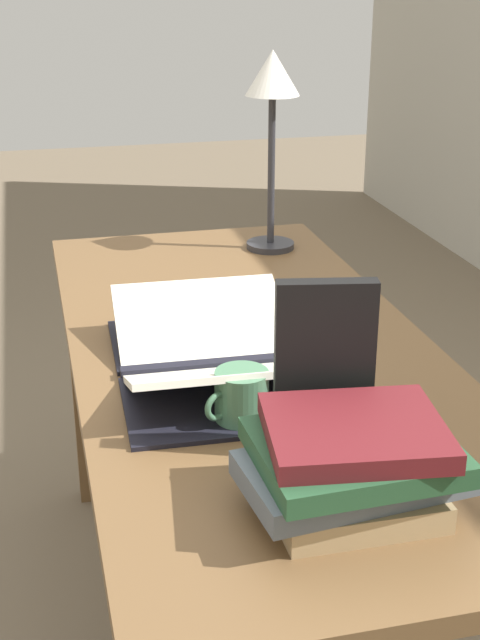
% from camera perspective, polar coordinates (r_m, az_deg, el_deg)
% --- Properties ---
extents(reading_desk, '(1.59, 0.70, 0.78)m').
position_cam_1_polar(reading_desk, '(1.78, 0.84, -4.64)').
color(reading_desk, brown).
rests_on(reading_desk, ground_plane).
extents(open_book, '(0.53, 0.36, 0.10)m').
position_cam_1_polar(open_book, '(1.62, -1.76, -2.34)').
color(open_book, black).
rests_on(open_book, reading_desk).
extents(book_stack_tall, '(0.23, 0.31, 0.13)m').
position_cam_1_polar(book_stack_tall, '(1.22, 7.25, -9.15)').
color(book_stack_tall, tan).
rests_on(book_stack_tall, reading_desk).
extents(book_standing_upright, '(0.05, 0.15, 0.28)m').
position_cam_1_polar(book_standing_upright, '(1.31, 5.21, -3.25)').
color(book_standing_upright, black).
rests_on(book_standing_upright, reading_desk).
extents(reading_lamp, '(0.13, 0.13, 0.50)m').
position_cam_1_polar(reading_lamp, '(2.23, 2.08, 14.05)').
color(reading_lamp, '#2D2D33').
rests_on(reading_lamp, reading_desk).
extents(coffee_mug, '(0.09, 0.11, 0.09)m').
position_cam_1_polar(coffee_mug, '(1.43, 0.06, -4.99)').
color(coffee_mug, '#4C7F5B').
rests_on(coffee_mug, reading_desk).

